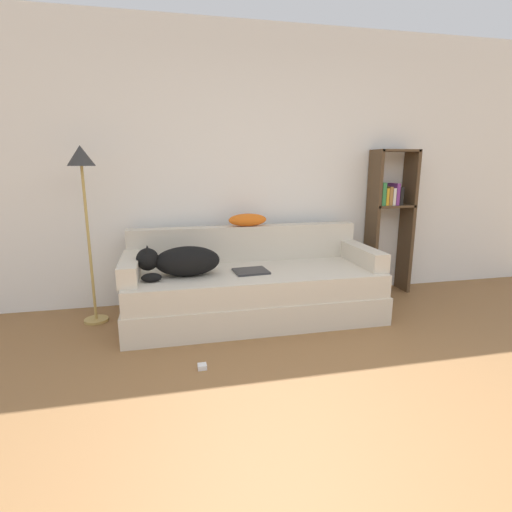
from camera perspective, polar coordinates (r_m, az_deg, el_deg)
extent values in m
cube|color=white|center=(4.16, 0.97, 12.50)|extent=(6.86, 0.06, 2.70)
cube|color=beige|center=(3.71, -0.34, -6.91)|extent=(2.28, 0.92, 0.25)
cube|color=beige|center=(3.62, -0.31, -3.57)|extent=(2.24, 0.88, 0.20)
cube|color=beige|center=(3.94, -1.56, 1.86)|extent=(2.24, 0.15, 0.34)
cube|color=beige|center=(3.51, -17.53, -1.61)|extent=(0.15, 0.73, 0.17)
cube|color=beige|center=(3.94, 14.98, 0.11)|extent=(0.15, 0.73, 0.17)
ellipsoid|color=black|center=(3.44, -9.77, -0.73)|extent=(0.55, 0.30, 0.25)
sphere|color=black|center=(3.43, -15.23, -0.47)|extent=(0.19, 0.19, 0.19)
cone|color=black|center=(3.37, -15.33, 0.50)|extent=(0.07, 0.07, 0.08)
cone|color=black|center=(3.47, -15.27, 0.86)|extent=(0.07, 0.07, 0.08)
ellipsoid|color=black|center=(3.33, -14.71, -3.00)|extent=(0.16, 0.07, 0.08)
cube|color=#2D2D30|center=(3.52, -0.73, -2.18)|extent=(0.31, 0.27, 0.02)
ellipsoid|color=orange|center=(3.88, -1.21, 5.18)|extent=(0.37, 0.15, 0.12)
cube|color=#4C3823|center=(4.46, 16.28, 4.51)|extent=(0.04, 0.26, 1.53)
cube|color=#4C3823|center=(4.68, 20.80, 4.55)|extent=(0.04, 0.26, 1.53)
cube|color=#4C3823|center=(4.52, 19.31, 14.02)|extent=(0.44, 0.26, 0.02)
cube|color=#4C3823|center=(4.54, 18.76, 6.83)|extent=(0.44, 0.26, 0.02)
cube|color=#337F42|center=(4.44, 17.25, 8.49)|extent=(0.04, 0.20, 0.24)
cube|color=gold|center=(4.46, 17.70, 8.11)|extent=(0.03, 0.20, 0.18)
cube|color=olive|center=(4.48, 18.13, 8.19)|extent=(0.04, 0.20, 0.19)
cube|color=silver|center=(4.50, 18.57, 8.09)|extent=(0.03, 0.20, 0.18)
cube|color=#753384|center=(4.52, 19.03, 8.37)|extent=(0.04, 0.20, 0.23)
cube|color=black|center=(4.55, 19.47, 8.12)|extent=(0.04, 0.20, 0.19)
cylinder|color=tan|center=(3.93, -21.84, -8.46)|extent=(0.21, 0.21, 0.02)
cylinder|color=tan|center=(3.74, -22.72, 1.38)|extent=(0.02, 0.02, 1.35)
cone|color=#333333|center=(3.68, -23.78, 13.00)|extent=(0.22, 0.22, 0.17)
cube|color=silver|center=(2.90, -7.70, -15.38)|extent=(0.06, 0.06, 0.03)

